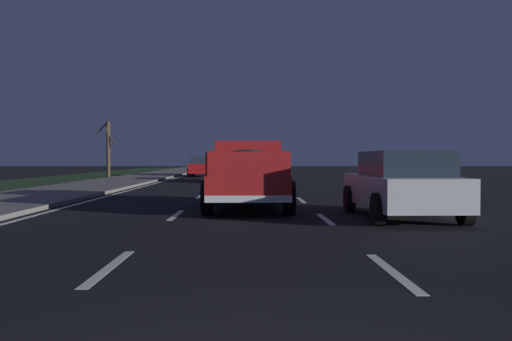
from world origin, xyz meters
TOP-DOWN VIEW (x-y plane):
  - ground at (27.00, 0.00)m, footprint 144.00×144.00m
  - sidewalk_shoulder at (27.00, 7.45)m, footprint 108.00×4.00m
  - grass_verge at (27.00, 12.45)m, footprint 108.00×6.00m
  - lane_markings at (30.45, 3.03)m, footprint 108.00×7.04m
  - pickup_truck at (12.60, 0.00)m, footprint 5.43×2.29m
  - sedan_red at (39.72, 3.46)m, footprint 4.40×2.02m
  - sedan_blue at (29.53, -0.14)m, footprint 4.43×2.08m
  - sedan_silver at (9.88, -3.53)m, footprint 4.43×2.07m
  - bare_tree_far at (39.69, 10.62)m, footprint 1.58×1.99m

SIDE VIEW (x-z plane):
  - ground at x=27.00m, z-range 0.00..0.00m
  - grass_verge at x=27.00m, z-range 0.00..0.01m
  - lane_markings at x=30.45m, z-range 0.00..0.01m
  - sidewalk_shoulder at x=27.00m, z-range 0.00..0.12m
  - sedan_red at x=39.72m, z-range 0.01..1.55m
  - sedan_blue at x=29.53m, z-range 0.01..1.55m
  - sedan_silver at x=9.88m, z-range 0.01..1.55m
  - pickup_truck at x=12.60m, z-range 0.05..1.92m
  - bare_tree_far at x=39.69m, z-range 0.10..4.37m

